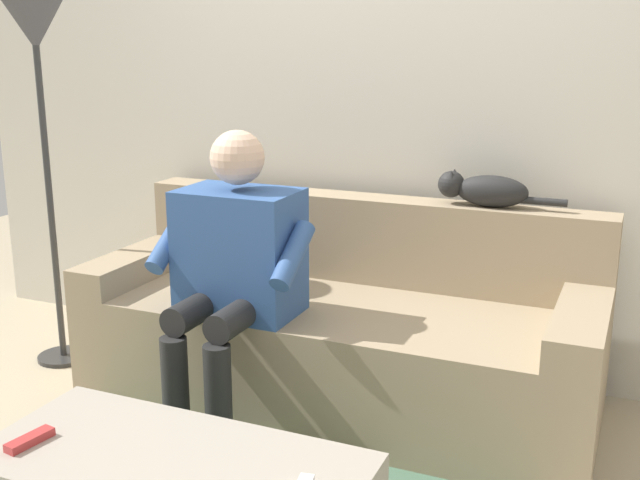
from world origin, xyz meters
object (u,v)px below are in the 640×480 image
(cat_on_backrest, at_px, (484,190))
(remote_red, at_px, (30,440))
(couch, at_px, (342,332))
(floor_lamp, at_px, (37,56))
(person_solo_seated, at_px, (234,261))

(cat_on_backrest, height_order, remote_red, cat_on_backrest)
(remote_red, bearing_deg, couch, -7.26)
(cat_on_backrest, height_order, floor_lamp, floor_lamp)
(remote_red, distance_m, floor_lamp, 1.84)
(couch, relative_size, person_solo_seated, 1.81)
(couch, bearing_deg, floor_lamp, 6.33)
(couch, distance_m, person_solo_seated, 0.60)
(couch, distance_m, floor_lamp, 1.77)
(remote_red, relative_size, floor_lamp, 0.09)
(remote_red, xyz_separation_m, floor_lamp, (0.96, -1.19, 1.02))
(person_solo_seated, distance_m, floor_lamp, 1.32)
(couch, relative_size, remote_red, 14.70)
(person_solo_seated, distance_m, cat_on_backrest, 1.06)
(person_solo_seated, height_order, floor_lamp, floor_lamp)
(cat_on_backrest, bearing_deg, remote_red, 60.74)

